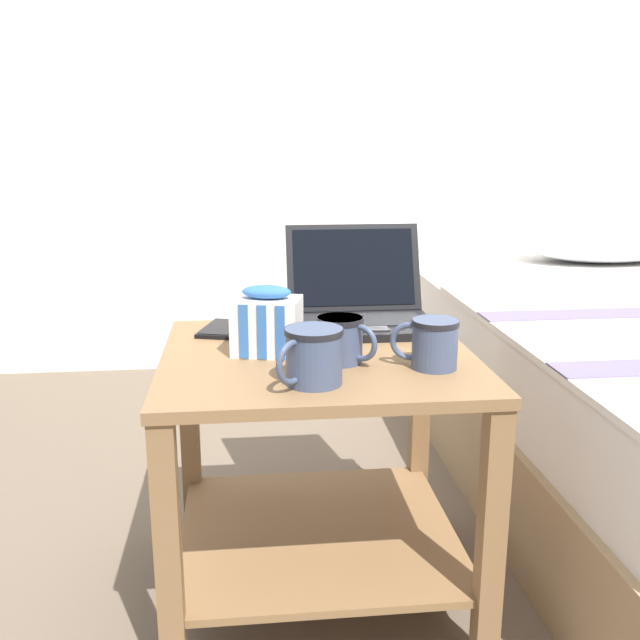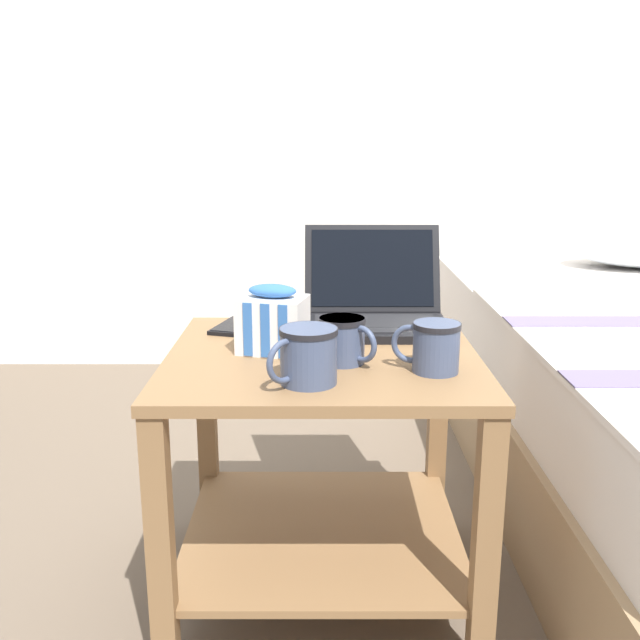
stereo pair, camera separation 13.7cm
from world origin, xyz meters
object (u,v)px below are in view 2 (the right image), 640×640
laptop (372,307)px  mug_front_left (305,353)px  mug_front_right (432,344)px  mug_mid_center (340,338)px  cell_phone (233,326)px  snack_bag (270,322)px

laptop → mug_front_left: bearing=-110.3°
mug_front_left → laptop: bearing=69.7°
laptop → mug_front_right: laptop is taller
mug_mid_center → cell_phone: bearing=132.4°
snack_bag → cell_phone: 0.21m
mug_front_right → laptop: bearing=104.4°
mug_front_right → mug_mid_center: mug_front_right is taller
mug_front_right → mug_mid_center: 0.17m
snack_bag → mug_front_right: bearing=-22.7°
laptop → mug_mid_center: size_ratio=2.92×
mug_front_right → cell_phone: (-0.40, 0.31, -0.05)m
mug_front_left → mug_front_right: (0.23, 0.07, -0.00)m
laptop → mug_front_right: (0.08, -0.33, 0.01)m
mug_front_right → snack_bag: 0.33m
mug_front_left → mug_mid_center: (0.07, 0.12, -0.01)m
mug_front_right → snack_bag: bearing=157.3°
snack_bag → laptop: bearing=42.8°
mug_front_right → cell_phone: 0.51m
laptop → mug_front_right: 0.34m
cell_phone → mug_front_right: bearing=-37.7°
laptop → snack_bag: 0.30m
laptop → cell_phone: bearing=-176.1°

